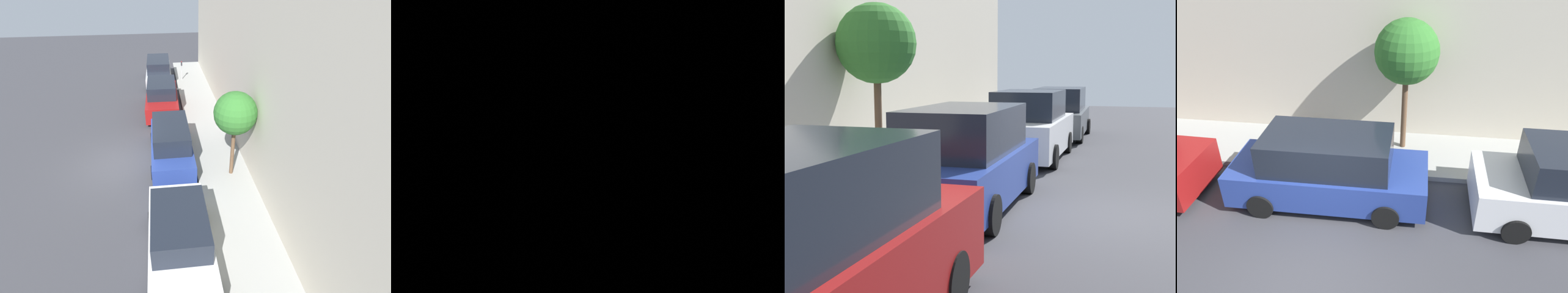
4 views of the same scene
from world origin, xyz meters
TOP-DOWN VIEW (x-y plane):
  - ground_plane at (0.00, 0.00)m, footprint 60.00×60.00m
  - sidewalk at (4.70, 0.00)m, footprint 2.41×32.00m
  - building_facade at (6.91, 0.00)m, footprint 2.00×32.00m
  - parked_suv_second at (2.37, -5.78)m, footprint 2.08×4.82m
  - parked_minivan_third at (2.44, 0.17)m, footprint 2.02×4.91m
  - parked_suv_fourth at (2.19, 5.86)m, footprint 2.09×4.85m
  - parked_minivan_fifth at (2.11, 11.26)m, footprint 2.02×4.93m
  - parking_meter_far at (3.95, 11.40)m, footprint 0.11×0.15m
  - street_tree at (5.05, -1.55)m, footprint 1.80×1.80m

SIDE VIEW (x-z plane):
  - ground_plane at x=0.00m, z-range 0.00..0.00m
  - sidewalk at x=4.70m, z-range 0.00..0.15m
  - parked_minivan_fifth at x=2.11m, z-range -0.03..1.87m
  - parked_minivan_third at x=2.44m, z-range -0.03..1.87m
  - parked_suv_second at x=2.37m, z-range -0.06..1.92m
  - parked_suv_fourth at x=2.19m, z-range -0.06..1.92m
  - parking_meter_far at x=3.95m, z-range 0.31..1.75m
  - street_tree at x=5.05m, z-range 1.18..5.10m
  - building_facade at x=6.91m, z-range 0.00..14.09m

